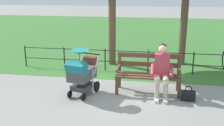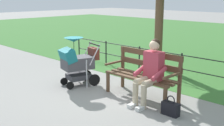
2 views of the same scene
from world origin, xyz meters
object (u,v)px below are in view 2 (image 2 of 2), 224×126
stroller (77,61)px  handbag (171,108)px  person_on_bench (150,70)px  park_bench (144,72)px

stroller → handbag: 2.57m
person_on_bench → handbag: bearing=162.0°
handbag → stroller: bearing=1.9°
person_on_bench → park_bench: bearing=-34.6°
park_bench → handbag: bearing=155.8°
park_bench → stroller: 1.66m
person_on_bench → handbag: 0.86m
stroller → handbag: bearing=-178.1°
handbag → park_bench: bearing=-24.2°
handbag → person_on_bench: bearing=-18.0°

